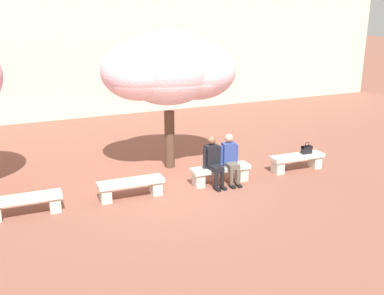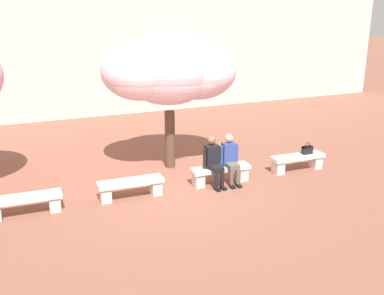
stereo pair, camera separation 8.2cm
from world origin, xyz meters
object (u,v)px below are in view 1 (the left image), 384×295
stone_bench_near_west (131,186)px  handbag (307,149)px  stone_bench_near_east (297,160)px  cherry_tree_main (170,69)px  person_seated_left (213,159)px  stone_bench_west_end (25,203)px  stone_bench_center (220,172)px  person_seated_right (230,157)px

stone_bench_near_west → handbag: (5.10, 0.00, 0.28)m
stone_bench_near_east → cherry_tree_main: 4.34m
person_seated_left → stone_bench_west_end: bearing=179.3°
stone_bench_center → cherry_tree_main: bearing=113.9°
person_seated_left → person_seated_right: size_ratio=1.00×
stone_bench_near_west → person_seated_left: 2.19m
handbag → stone_bench_near_west: bearing=-180.0°
stone_bench_center → person_seated_right: (0.24, -0.05, 0.40)m
person_seated_left → cherry_tree_main: cherry_tree_main is taller
handbag → cherry_tree_main: cherry_tree_main is taller
stone_bench_west_end → handbag: bearing=0.0°
stone_bench_near_west → person_seated_left: bearing=-1.4°
person_seated_left → handbag: (2.94, 0.05, -0.12)m
stone_bench_center → handbag: size_ratio=4.69×
cherry_tree_main → stone_bench_center: bearing=-66.1°
stone_bench_center → cherry_tree_main: size_ratio=0.41×
handbag → person_seated_right: bearing=-178.7°
stone_bench_center → person_seated_left: bearing=-167.5°
stone_bench_center → person_seated_right: size_ratio=1.23×
stone_bench_near_east → person_seated_right: person_seated_right is taller
stone_bench_center → stone_bench_near_east: (2.40, 0.00, 0.00)m
stone_bench_west_end → person_seated_right: (5.04, -0.05, 0.40)m
stone_bench_near_east → person_seated_left: (-2.64, -0.05, 0.40)m
stone_bench_west_end → person_seated_right: bearing=-0.6°
stone_bench_west_end → handbag: handbag is taller
stone_bench_near_west → handbag: handbag is taller
person_seated_left → person_seated_right: bearing=-0.0°
stone_bench_center → cherry_tree_main: cherry_tree_main is taller
stone_bench_near_east → cherry_tree_main: (-3.14, 1.67, 2.49)m
stone_bench_near_west → stone_bench_near_east: same height
stone_bench_west_end → person_seated_left: size_ratio=1.23×
stone_bench_near_west → cherry_tree_main: 3.42m
handbag → stone_bench_west_end: bearing=-180.0°
stone_bench_near_west → cherry_tree_main: (1.66, 1.67, 2.49)m
handbag → stone_bench_center: bearing=-180.0°
stone_bench_near_west → person_seated_left: (2.16, -0.05, 0.40)m
stone_bench_near_west → person_seated_right: (2.64, -0.05, 0.40)m
person_seated_left → handbag: 2.95m
stone_bench_west_end → stone_bench_near_east: same height
stone_bench_center → person_seated_left: 0.47m
stone_bench_near_west → person_seated_left: person_seated_left is taller
stone_bench_west_end → person_seated_left: bearing=-0.7°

